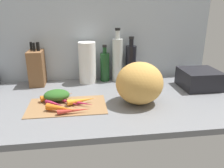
# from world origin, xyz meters

# --- Properties ---
(ground_plane) EXTENTS (1.70, 0.80, 0.03)m
(ground_plane) POSITION_xyz_m (0.00, 0.00, -0.01)
(ground_plane) COLOR slate
(wall_back) EXTENTS (1.70, 0.03, 0.60)m
(wall_back) POSITION_xyz_m (0.00, 0.39, 0.30)
(wall_back) COLOR #ADB7C1
(wall_back) RESTS_ON ground_plane
(cutting_board) EXTENTS (0.41, 0.24, 0.01)m
(cutting_board) POSITION_xyz_m (-0.14, -0.08, 0.00)
(cutting_board) COLOR #997047
(cutting_board) RESTS_ON ground_plane
(carrot_0) EXTENTS (0.17, 0.04, 0.02)m
(carrot_0) POSITION_xyz_m (-0.10, -0.17, 0.02)
(carrot_0) COLOR red
(carrot_0) RESTS_ON cutting_board
(carrot_1) EXTENTS (0.13, 0.11, 0.03)m
(carrot_1) POSITION_xyz_m (-0.19, 0.01, 0.02)
(carrot_1) COLOR orange
(carrot_1) RESTS_ON cutting_board
(carrot_2) EXTENTS (0.12, 0.07, 0.02)m
(carrot_2) POSITION_xyz_m (-0.06, -0.09, 0.02)
(carrot_2) COLOR #B2264C
(carrot_2) RESTS_ON cutting_board
(carrot_3) EXTENTS (0.18, 0.09, 0.03)m
(carrot_3) POSITION_xyz_m (-0.20, 0.01, 0.02)
(carrot_3) COLOR orange
(carrot_3) RESTS_ON cutting_board
(carrot_4) EXTENTS (0.14, 0.13, 0.02)m
(carrot_4) POSITION_xyz_m (-0.14, -0.06, 0.02)
(carrot_4) COLOR #B2264C
(carrot_4) RESTS_ON cutting_board
(carrot_5) EXTENTS (0.16, 0.07, 0.03)m
(carrot_5) POSITION_xyz_m (-0.07, -0.07, 0.02)
(carrot_5) COLOR orange
(carrot_5) RESTS_ON cutting_board
(carrot_6) EXTENTS (0.16, 0.09, 0.04)m
(carrot_6) POSITION_xyz_m (-0.17, -0.15, 0.03)
(carrot_6) COLOR orange
(carrot_6) RESTS_ON cutting_board
(carrot_7) EXTENTS (0.11, 0.09, 0.02)m
(carrot_7) POSITION_xyz_m (-0.20, -0.08, 0.02)
(carrot_7) COLOR #B2264C
(carrot_7) RESTS_ON cutting_board
(carrot_greens_pile) EXTENTS (0.14, 0.11, 0.06)m
(carrot_greens_pile) POSITION_xyz_m (-0.20, -0.01, 0.04)
(carrot_greens_pile) COLOR #2D6023
(carrot_greens_pile) RESTS_ON cutting_board
(winter_squash) EXTENTS (0.25, 0.24, 0.23)m
(winter_squash) POSITION_xyz_m (0.24, -0.09, 0.11)
(winter_squash) COLOR gold
(winter_squash) RESTS_ON ground_plane
(knife_block) EXTENTS (0.09, 0.14, 0.28)m
(knife_block) POSITION_xyz_m (-0.35, 0.30, 0.12)
(knife_block) COLOR brown
(knife_block) RESTS_ON ground_plane
(paper_towel_roll) EXTENTS (0.11, 0.11, 0.28)m
(paper_towel_roll) POSITION_xyz_m (-0.02, 0.30, 0.14)
(paper_towel_roll) COLOR white
(paper_towel_roll) RESTS_ON ground_plane
(bottle_0) EXTENTS (0.06, 0.06, 0.25)m
(bottle_0) POSITION_xyz_m (0.10, 0.32, 0.10)
(bottle_0) COLOR #19421E
(bottle_0) RESTS_ON ground_plane
(bottle_1) EXTENTS (0.07, 0.07, 0.36)m
(bottle_1) POSITION_xyz_m (0.19, 0.31, 0.15)
(bottle_1) COLOR silver
(bottle_1) RESTS_ON ground_plane
(bottle_2) EXTENTS (0.07, 0.07, 0.31)m
(bottle_2) POSITION_xyz_m (0.28, 0.32, 0.13)
(bottle_2) COLOR black
(bottle_2) RESTS_ON ground_plane
(dish_rack) EXTENTS (0.23, 0.22, 0.12)m
(dish_rack) POSITION_xyz_m (0.68, 0.10, 0.06)
(dish_rack) COLOR black
(dish_rack) RESTS_ON ground_plane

